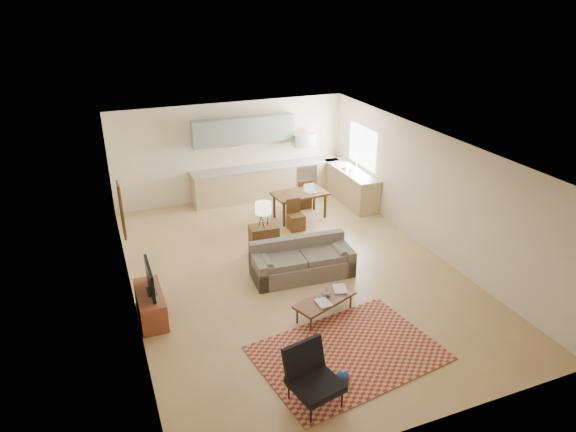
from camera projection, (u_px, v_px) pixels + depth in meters
name	position (u px, v px, depth m)	size (l,w,h in m)	color
room	(294.00, 213.00, 10.27)	(9.00, 9.00, 9.00)	tan
kitchen_counter_back	(267.00, 181.00, 14.49)	(4.26, 0.64, 0.92)	tan
kitchen_counter_right	(351.00, 186.00, 14.17)	(0.64, 2.26, 0.92)	tan
kitchen_range	(303.00, 177.00, 14.86)	(0.62, 0.62, 0.90)	#A5A8AD
kitchen_microwave	(303.00, 140.00, 14.43)	(0.62, 0.40, 0.35)	#A5A8AD
upper_cabinets	(243.00, 130.00, 13.80)	(2.80, 0.34, 0.70)	gray
window_right	(362.00, 146.00, 13.82)	(0.02, 1.40, 1.05)	white
wall_art_left	(122.00, 210.00, 9.88)	(0.06, 0.42, 1.10)	olive
triptych	(228.00, 138.00, 13.87)	(1.70, 0.04, 0.50)	beige
rug	(348.00, 353.00, 8.39)	(2.89, 2.00, 0.02)	maroon
sofa	(302.00, 260.00, 10.51)	(2.15, 0.94, 0.75)	#63594C
coffee_table	(325.00, 307.00, 9.29)	(1.20, 0.48, 0.36)	#4F2A1A
book_a	(318.00, 304.00, 9.03)	(0.24, 0.32, 0.03)	maroon
book_b	(334.00, 289.00, 9.49)	(0.32, 0.38, 0.03)	navy
vase	(327.00, 292.00, 9.27)	(0.17, 0.17, 0.17)	black
armchair	(316.00, 380.00, 7.22)	(0.76, 0.76, 0.87)	black
tv_credenza	(151.00, 305.00, 9.21)	(0.45, 1.16, 0.54)	brown
tv	(150.00, 279.00, 9.00)	(0.09, 0.89, 0.54)	black
console_table	(264.00, 241.00, 11.32)	(0.61, 0.41, 0.72)	#3C2512
table_lamp	(263.00, 214.00, 11.06)	(0.35, 0.35, 0.57)	beige
dining_table	(300.00, 205.00, 13.20)	(1.36, 0.78, 0.69)	#3C2512
dining_chair_near	(296.00, 215.00, 12.53)	(0.37, 0.38, 0.77)	#3C2512
dining_chair_far	(303.00, 193.00, 13.82)	(0.39, 0.41, 0.83)	#3C2512
laptop	(311.00, 189.00, 13.03)	(0.29, 0.22, 0.22)	#A5A8AD
soap_bottle	(351.00, 169.00, 13.76)	(0.09, 0.09, 0.19)	beige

